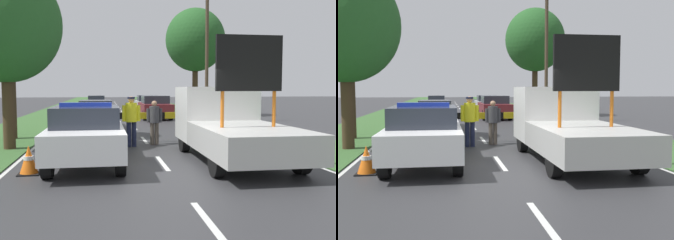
{
  "view_description": "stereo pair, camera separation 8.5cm",
  "coord_description": "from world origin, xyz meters",
  "views": [
    {
      "loc": [
        -1.56,
        -9.31,
        2.04
      ],
      "look_at": [
        0.31,
        2.06,
        1.1
      ],
      "focal_mm": 42.0,
      "sensor_mm": 36.0,
      "label": 1
    },
    {
      "loc": [
        -1.47,
        -9.33,
        2.04
      ],
      "look_at": [
        0.31,
        2.06,
        1.1
      ],
      "focal_mm": 42.0,
      "sensor_mm": 36.0,
      "label": 2
    }
  ],
  "objects": [
    {
      "name": "ground_plane",
      "position": [
        0.0,
        0.0,
        0.0
      ],
      "size": [
        160.0,
        160.0,
        0.0
      ],
      "primitive_type": "plane",
      "color": "#333335"
    },
    {
      "name": "lane_markings",
      "position": [
        0.0,
        18.76,
        0.0
      ],
      "size": [
        7.94,
        66.61,
        0.01
      ],
      "color": "silver",
      "rests_on": "ground"
    },
    {
      "name": "grass_verge_left",
      "position": [
        -5.67,
        20.0,
        0.01
      ],
      "size": [
        3.29,
        120.0,
        0.03
      ],
      "color": "#38602D",
      "rests_on": "ground"
    },
    {
      "name": "grass_verge_right",
      "position": [
        5.67,
        20.0,
        0.01
      ],
      "size": [
        3.29,
        120.0,
        0.03
      ],
      "color": "#38602D",
      "rests_on": "ground"
    },
    {
      "name": "police_car",
      "position": [
        -2.01,
        1.12,
        0.83
      ],
      "size": [
        1.89,
        4.57,
        1.67
      ],
      "rotation": [
        0.0,
        0.0,
        -0.1
      ],
      "color": "white",
      "rests_on": "ground"
    },
    {
      "name": "work_truck",
      "position": [
        2.01,
        1.59,
        1.01
      ],
      "size": [
        2.3,
        5.83,
        3.34
      ],
      "rotation": [
        0.0,
        0.0,
        3.1
      ],
      "color": "white",
      "rests_on": "ground"
    },
    {
      "name": "road_barrier",
      "position": [
        0.12,
        5.27,
        0.95
      ],
      "size": [
        3.52,
        0.08,
        1.13
      ],
      "rotation": [
        0.0,
        0.0,
        0.05
      ],
      "color": "black",
      "rests_on": "ground"
    },
    {
      "name": "police_officer",
      "position": [
        -0.62,
        4.27,
        1.04
      ],
      "size": [
        0.63,
        0.4,
        1.76
      ],
      "rotation": [
        0.0,
        0.0,
        3.25
      ],
      "color": "#191E38",
      "rests_on": "ground"
    },
    {
      "name": "pedestrian_civilian",
      "position": [
        0.24,
        4.69,
        0.93
      ],
      "size": [
        0.57,
        0.36,
        1.59
      ],
      "rotation": [
        0.0,
        0.0,
        -0.24
      ],
      "color": "brown",
      "rests_on": "ground"
    },
    {
      "name": "traffic_cone_near_police",
      "position": [
        -2.6,
        3.67,
        0.25
      ],
      "size": [
        0.37,
        0.37,
        0.51
      ],
      "color": "black",
      "rests_on": "ground"
    },
    {
      "name": "traffic_cone_centre_front",
      "position": [
        -3.32,
        0.27,
        0.34
      ],
      "size": [
        0.5,
        0.5,
        0.69
      ],
      "color": "black",
      "rests_on": "ground"
    },
    {
      "name": "queued_car_van_white",
      "position": [
        -1.95,
        10.76,
        0.76
      ],
      "size": [
        1.77,
        4.45,
        1.43
      ],
      "rotation": [
        0.0,
        0.0,
        3.14
      ],
      "color": "silver",
      "rests_on": "ground"
    },
    {
      "name": "queued_car_wagon_maroon",
      "position": [
        1.81,
        16.66,
        0.79
      ],
      "size": [
        1.87,
        4.6,
        1.54
      ],
      "rotation": [
        0.0,
        0.0,
        3.14
      ],
      "color": "maroon",
      "rests_on": "ground"
    },
    {
      "name": "queued_car_sedan_silver",
      "position": [
        1.92,
        22.03,
        0.76
      ],
      "size": [
        1.79,
        3.99,
        1.47
      ],
      "rotation": [
        0.0,
        0.0,
        3.14
      ],
      "color": "#B2B2B7",
      "rests_on": "ground"
    },
    {
      "name": "queued_car_suv_grey",
      "position": [
        -2.23,
        28.75,
        0.7
      ],
      "size": [
        1.72,
        3.97,
        1.33
      ],
      "rotation": [
        0.0,
        0.0,
        3.14
      ],
      "color": "slate",
      "rests_on": "ground"
    },
    {
      "name": "roadside_tree_near_right",
      "position": [
        -4.66,
        4.29,
        4.07
      ],
      "size": [
        3.58,
        3.58,
        5.98
      ],
      "color": "#42301E",
      "rests_on": "ground"
    },
    {
      "name": "roadside_tree_mid_left",
      "position": [
        5.1,
        18.97,
        5.51
      ],
      "size": [
        4.35,
        4.35,
        7.83
      ],
      "color": "#42301E",
      "rests_on": "ground"
    },
    {
      "name": "utility_pole",
      "position": [
        4.49,
        13.4,
        4.16
      ],
      "size": [
        1.2,
        0.2,
        8.08
      ],
      "color": "#473828",
      "rests_on": "ground"
    }
  ]
}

